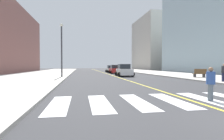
{
  "coord_description": "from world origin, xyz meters",
  "views": [
    {
      "loc": [
        -5.35,
        -4.16,
        1.74
      ],
      "look_at": [
        -0.58,
        22.92,
        1.03
      ],
      "focal_mm": 28.63,
      "sensor_mm": 36.0,
      "label": 1
    }
  ],
  "objects": [
    {
      "name": "sidewalk_kerb_east",
      "position": [
        12.2,
        20.0,
        0.07
      ],
      "size": [
        10.0,
        120.0,
        0.15
      ],
      "primitive_type": "cube",
      "color": "#B2ADA3",
      "rests_on": "ground"
    },
    {
      "name": "car_silver_second",
      "position": [
        1.88,
        38.6,
        0.82
      ],
      "size": [
        2.45,
        3.92,
        1.75
      ],
      "rotation": [
        0.0,
        0.0,
        3.14
      ],
      "color": "#B7B7BC",
      "rests_on": "ground"
    },
    {
      "name": "parking_garage_concrete",
      "position": [
        28.47,
        68.75,
        10.93
      ],
      "size": [
        18.0,
        24.0,
        21.86
      ],
      "primitive_type": "cube",
      "color": "#B2ADA3",
      "rests_on": "ground"
    },
    {
      "name": "crosswalk_paint",
      "position": [
        0.0,
        4.0,
        0.01
      ],
      "size": [
        13.5,
        4.0,
        0.01
      ],
      "color": "silver",
      "rests_on": "ground"
    },
    {
      "name": "park_bench",
      "position": [
        10.31,
        17.21,
        0.69
      ],
      "size": [
        1.8,
        0.56,
        1.12
      ],
      "rotation": [
        0.0,
        0.0,
        1.57
      ],
      "color": "brown",
      "rests_on": "sidewalk_kerb_east"
    },
    {
      "name": "lane_divider_paint",
      "position": [
        0.0,
        40.0,
        0.01
      ],
      "size": [
        0.16,
        80.0,
        0.01
      ],
      "primitive_type": "cube",
      "color": "yellow",
      "rests_on": "ground"
    },
    {
      "name": "sidewalk_kerb_west",
      "position": [
        -12.2,
        20.0,
        0.07
      ],
      "size": [
        10.0,
        120.0,
        0.15
      ],
      "primitive_type": "cube",
      "color": "#B2ADA3",
      "rests_on": "ground"
    },
    {
      "name": "car_white_nearest",
      "position": [
        1.51,
        23.55,
        0.91
      ],
      "size": [
        2.82,
        4.42,
        1.94
      ],
      "rotation": [
        0.0,
        0.0,
        3.11
      ],
      "color": "silver",
      "rests_on": "ground"
    },
    {
      "name": "pedestrian_crossing",
      "position": [
        0.89,
        3.54,
        0.91
      ],
      "size": [
        0.41,
        0.41,
        1.65
      ],
      "rotation": [
        0.0,
        0.0,
        3.67
      ],
      "color": "slate",
      "rests_on": "ground"
    },
    {
      "name": "car_red_third",
      "position": [
        1.84,
        33.23,
        0.86
      ],
      "size": [
        2.59,
        4.13,
        1.84
      ],
      "rotation": [
        0.0,
        0.0,
        3.13
      ],
      "color": "red",
      "rests_on": "ground"
    },
    {
      "name": "street_lamp",
      "position": [
        -7.95,
        21.61,
        4.53
      ],
      "size": [
        0.44,
        0.44,
        7.43
      ],
      "color": "#38383D",
      "rests_on": "sidewalk_kerb_west"
    },
    {
      "name": "pedestrian_waiting_east",
      "position": [
        8.5,
        11.15,
        1.12
      ],
      "size": [
        0.44,
        0.44,
        1.76
      ],
      "rotation": [
        0.0,
        0.0,
        1.93
      ],
      "color": "#232847",
      "rests_on": "sidewalk_kerb_east"
    }
  ]
}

